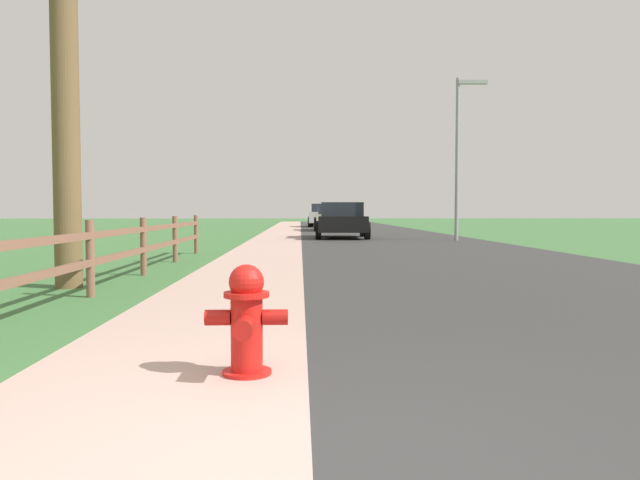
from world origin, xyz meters
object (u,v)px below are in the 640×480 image
parked_car_silver (325,215)px  street_lamp (460,144)px  parked_car_beige (333,217)px  parked_suv_black (342,220)px  fire_hydrant (246,319)px

parked_car_silver → street_lamp: bearing=-77.9°
parked_car_beige → street_lamp: (4.15, -11.92, 2.89)m
parked_suv_black → parked_car_silver: 17.53m
parked_car_beige → street_lamp: street_lamp is taller
fire_hydrant → parked_car_beige: bearing=85.8°
parked_car_beige → parked_car_silver: 7.98m
fire_hydrant → parked_car_silver: bearing=86.9°
parked_suv_black → fire_hydrant: bearing=-95.7°
parked_suv_black → parked_car_beige: bearing=89.2°
fire_hydrant → parked_suv_black: bearing=84.3°
parked_car_beige → parked_suv_black: bearing=-90.8°
fire_hydrant → parked_suv_black: 20.97m
parked_suv_black → street_lamp: (4.28, -2.37, 2.87)m
fire_hydrant → parked_suv_black: size_ratio=0.17×
parked_suv_black → parked_car_beige: parked_suv_black is taller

